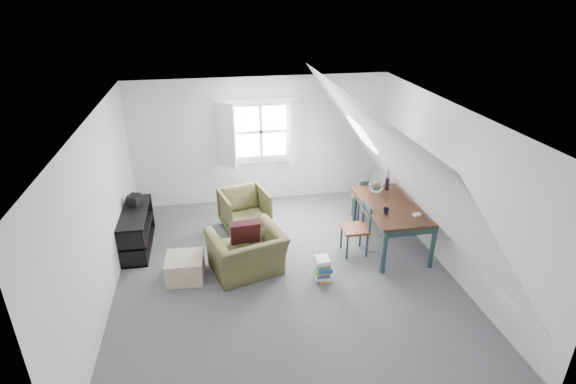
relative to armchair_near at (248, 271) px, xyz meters
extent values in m
plane|color=#525357|center=(0.56, -0.19, 0.00)|extent=(5.50, 5.50, 0.00)
plane|color=white|center=(0.56, -0.19, 2.50)|extent=(5.50, 5.50, 0.00)
plane|color=silver|center=(0.56, 2.56, 1.25)|extent=(5.00, 0.00, 5.00)
plane|color=silver|center=(0.56, -2.94, 1.25)|extent=(5.00, 0.00, 5.00)
plane|color=silver|center=(-1.94, -0.19, 1.25)|extent=(0.00, 5.50, 5.50)
plane|color=silver|center=(3.06, -0.19, 1.25)|extent=(0.00, 5.50, 5.50)
plane|color=white|center=(-0.99, -0.19, 1.78)|extent=(3.19, 5.50, 4.48)
plane|color=white|center=(2.11, -0.19, 1.78)|extent=(3.19, 5.50, 4.48)
cube|color=white|center=(0.56, 2.54, 1.45)|extent=(1.30, 0.04, 1.30)
cube|color=white|center=(-0.12, 2.38, 1.45)|extent=(0.35, 0.35, 1.25)
cube|color=white|center=(1.24, 2.38, 1.45)|extent=(0.35, 0.35, 1.25)
cube|color=white|center=(0.56, 2.53, 1.45)|extent=(1.00, 0.02, 1.00)
cube|color=white|center=(0.56, 2.51, 1.45)|extent=(1.08, 0.04, 0.05)
cube|color=white|center=(0.56, 2.51, 1.45)|extent=(0.05, 0.04, 1.08)
cube|color=white|center=(2.11, 1.11, 1.75)|extent=(0.35, 0.75, 0.47)
imported|color=#4A4C27|center=(0.00, 0.00, 0.00)|extent=(1.26, 1.17, 0.68)
imported|color=#4A4C27|center=(0.09, 1.37, 0.00)|extent=(0.95, 0.97, 0.73)
cube|color=#3B1015|center=(0.00, 0.15, 0.60)|extent=(0.46, 0.28, 0.46)
cube|color=tan|center=(-0.93, -0.01, 0.18)|extent=(0.58, 0.58, 0.36)
cube|color=black|center=(2.44, 0.31, 0.77)|extent=(0.96, 1.59, 0.04)
cube|color=#213835|center=(2.44, 0.31, 0.69)|extent=(0.85, 1.49, 0.13)
cylinder|color=#213835|center=(2.05, -0.40, 0.38)|extent=(0.07, 0.07, 0.75)
cylinder|color=#213835|center=(2.83, -0.40, 0.38)|extent=(0.07, 0.07, 0.75)
cylinder|color=#213835|center=(2.05, 1.02, 0.38)|extent=(0.07, 0.07, 0.75)
cylinder|color=#213835|center=(2.83, 1.02, 0.38)|extent=(0.07, 0.07, 0.75)
sphere|color=silver|center=(2.29, 0.76, 0.93)|extent=(0.24, 0.24, 0.24)
cylinder|color=silver|center=(2.29, 0.76, 1.08)|extent=(0.08, 0.08, 0.13)
cylinder|color=black|center=(2.54, 0.86, 0.91)|extent=(0.07, 0.07, 0.22)
cylinder|color=#3F2D1E|center=(2.54, 0.86, 1.15)|extent=(0.03, 0.05, 0.40)
cylinder|color=#3F2D1E|center=(2.55, 0.87, 1.15)|extent=(0.04, 0.06, 0.40)
cylinder|color=#3F2D1E|center=(2.53, 0.85, 1.15)|extent=(0.05, 0.07, 0.40)
imported|color=black|center=(2.19, 0.01, 0.80)|extent=(0.13, 0.13, 0.09)
cube|color=white|center=(2.64, -0.14, 0.81)|extent=(0.12, 0.09, 0.04)
cube|color=brown|center=(2.32, 1.31, 0.44)|extent=(0.41, 0.41, 0.05)
cylinder|color=#213835|center=(2.49, 1.47, 0.21)|extent=(0.04, 0.04, 0.42)
cylinder|color=#213835|center=(2.49, 1.14, 0.21)|extent=(0.04, 0.04, 0.42)
cylinder|color=#213835|center=(2.16, 1.47, 0.21)|extent=(0.04, 0.04, 0.42)
cylinder|color=#213835|center=(2.16, 1.14, 0.21)|extent=(0.04, 0.04, 0.42)
cylinder|color=#213835|center=(2.49, 1.12, 0.66)|extent=(0.04, 0.04, 0.44)
cylinder|color=#213835|center=(2.16, 1.12, 0.66)|extent=(0.04, 0.04, 0.44)
cube|color=#213835|center=(2.32, 1.12, 0.83)|extent=(0.33, 0.03, 0.08)
cube|color=#213835|center=(2.32, 1.12, 0.71)|extent=(0.33, 0.03, 0.06)
cube|color=brown|center=(1.78, 0.24, 0.44)|extent=(0.41, 0.41, 0.05)
cylinder|color=#213835|center=(1.62, 0.40, 0.21)|extent=(0.04, 0.04, 0.42)
cylinder|color=#213835|center=(1.95, 0.40, 0.21)|extent=(0.04, 0.04, 0.42)
cylinder|color=#213835|center=(1.62, 0.07, 0.21)|extent=(0.04, 0.04, 0.42)
cylinder|color=#213835|center=(1.95, 0.07, 0.21)|extent=(0.04, 0.04, 0.42)
cylinder|color=#213835|center=(1.97, 0.40, 0.66)|extent=(0.04, 0.04, 0.44)
cylinder|color=#213835|center=(1.97, 0.07, 0.66)|extent=(0.04, 0.04, 0.44)
cube|color=#213835|center=(1.97, 0.24, 0.83)|extent=(0.03, 0.33, 0.08)
cube|color=#213835|center=(1.97, 0.24, 0.70)|extent=(0.03, 0.33, 0.06)
cube|color=black|center=(-1.75, 1.04, 0.02)|extent=(0.44, 1.31, 0.03)
cube|color=black|center=(-1.75, 1.04, 0.33)|extent=(0.44, 1.31, 0.03)
cube|color=black|center=(-1.75, 1.04, 0.66)|extent=(0.44, 1.31, 0.03)
cube|color=black|center=(-1.75, 0.40, 0.33)|extent=(0.44, 0.03, 0.66)
cube|color=black|center=(-1.75, 1.68, 0.33)|extent=(0.44, 0.03, 0.66)
cube|color=#264C99|center=(-1.75, 0.66, 0.14)|extent=(0.20, 0.22, 0.24)
cube|color=red|center=(-1.75, 1.15, 0.14)|extent=(0.20, 0.26, 0.24)
cube|color=white|center=(-1.75, 0.83, 0.46)|extent=(0.20, 0.24, 0.22)
cube|color=black|center=(-1.75, 1.29, 0.75)|extent=(0.23, 0.27, 0.19)
cube|color=#B29933|center=(1.11, -0.41, 0.02)|extent=(0.19, 0.25, 0.03)
cube|color=white|center=(1.09, -0.40, 0.05)|extent=(0.24, 0.27, 0.03)
cube|color=white|center=(1.12, -0.41, 0.08)|extent=(0.20, 0.27, 0.03)
cube|color=#337F4C|center=(1.07, -0.41, 0.11)|extent=(0.20, 0.25, 0.03)
cube|color=#264C99|center=(1.09, -0.43, 0.13)|extent=(0.22, 0.28, 0.02)
cube|color=#B29933|center=(1.09, -0.41, 0.15)|extent=(0.19, 0.25, 0.02)
cube|color=#B29933|center=(1.10, -0.39, 0.18)|extent=(0.22, 0.28, 0.03)
cube|color=#264C99|center=(1.12, -0.43, 0.21)|extent=(0.22, 0.28, 0.03)
cube|color=#264C99|center=(1.10, -0.43, 0.24)|extent=(0.22, 0.27, 0.03)
cube|color=#B29933|center=(1.10, -0.38, 0.27)|extent=(0.20, 0.26, 0.03)
cube|color=white|center=(1.09, -0.39, 0.31)|extent=(0.21, 0.24, 0.04)
cube|color=white|center=(1.09, -0.39, 0.34)|extent=(0.21, 0.25, 0.03)
camera|label=1|loc=(-0.42, -5.82, 4.03)|focal=28.00mm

